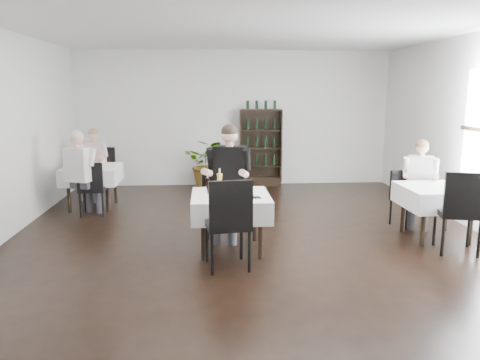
{
  "coord_description": "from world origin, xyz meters",
  "views": [
    {
      "loc": [
        -0.6,
        -6.05,
        2.13
      ],
      "look_at": [
        -0.16,
        0.2,
        0.93
      ],
      "focal_mm": 35.0,
      "sensor_mm": 36.0,
      "label": 1
    }
  ],
  "objects_px": {
    "wine_shelf": "(261,148)",
    "main_table": "(231,205)",
    "potted_tree": "(209,163)",
    "diner_main": "(228,173)"
  },
  "relations": [
    {
      "from": "potted_tree",
      "to": "diner_main",
      "type": "xyz_separation_m",
      "value": [
        0.27,
        -3.64,
        0.43
      ]
    },
    {
      "from": "wine_shelf",
      "to": "potted_tree",
      "type": "relative_size",
      "value": 1.63
    },
    {
      "from": "potted_tree",
      "to": "wine_shelf",
      "type": "bearing_deg",
      "value": 5.57
    },
    {
      "from": "main_table",
      "to": "wine_shelf",
      "type": "bearing_deg",
      "value": 78.22
    },
    {
      "from": "main_table",
      "to": "diner_main",
      "type": "relative_size",
      "value": 0.62
    },
    {
      "from": "wine_shelf",
      "to": "diner_main",
      "type": "relative_size",
      "value": 1.05
    },
    {
      "from": "main_table",
      "to": "diner_main",
      "type": "xyz_separation_m",
      "value": [
        -0.0,
        0.56,
        0.34
      ]
    },
    {
      "from": "wine_shelf",
      "to": "diner_main",
      "type": "height_order",
      "value": "wine_shelf"
    },
    {
      "from": "wine_shelf",
      "to": "main_table",
      "type": "height_order",
      "value": "wine_shelf"
    },
    {
      "from": "wine_shelf",
      "to": "main_table",
      "type": "xyz_separation_m",
      "value": [
        -0.9,
        -4.31,
        -0.23
      ]
    }
  ]
}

